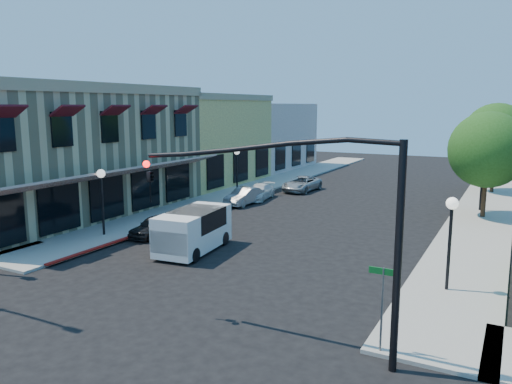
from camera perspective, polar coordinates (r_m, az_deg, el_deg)
The scene contains 20 objects.
ground at distance 16.48m, azimuth -15.37°, elevation -14.90°, with size 120.00×120.00×0.00m, color black.
sidewalk_left at distance 42.90m, azimuth 0.89°, elevation 0.80°, with size 3.50×50.00×0.12m, color #9C9A8E.
sidewalk_right at distance 38.39m, azimuth 24.85°, elevation -1.19°, with size 3.50×50.00×0.12m, color #9C9A8E.
curb_red_strip at distance 26.45m, azimuth -14.47°, elevation -5.37°, with size 0.25×10.00×0.06m, color maroon.
corner_brick_building at distance 33.95m, azimuth -22.11°, elevation 4.40°, with size 11.77×18.20×8.10m.
yellow_stucco_building at distance 45.10m, azimuth -7.39°, elevation 5.95°, with size 10.00×12.00×7.60m, color tan.
pink_stucco_building at distance 55.34m, azimuth -0.17°, elevation 6.43°, with size 10.00×12.00×7.00m, color tan.
street_tree_a at distance 32.90m, azimuth 24.95°, elevation 4.39°, with size 4.56×4.56×6.48m.
street_tree_b at distance 42.85m, azimuth 25.74°, elevation 5.86°, with size 4.94×4.94×7.02m.
signal_mast_arm at distance 13.37m, azimuth 7.12°, elevation -1.94°, with size 8.01×0.39×6.00m.
street_name_sign at distance 14.24m, azimuth 14.26°, elevation -11.47°, with size 0.80×0.06×2.50m.
lamppost_left_near at distance 26.98m, azimuth -17.24°, elevation 0.74°, with size 0.44×0.44×3.57m.
lamppost_left_far at distance 38.07m, azimuth -2.19°, elevation 3.71°, with size 0.44×0.44×3.57m.
lamppost_right_near at distance 19.29m, azimuth 21.41°, elevation -3.01°, with size 0.44×0.44×3.57m.
lamppost_right_far at distance 35.05m, azimuth 24.48°, elevation 2.30°, with size 0.44×0.44×3.57m.
white_van at distance 23.61m, azimuth -7.22°, elevation -4.12°, with size 2.35×4.59×1.96m.
parked_car_a at distance 26.86m, azimuth -11.47°, elevation -3.82°, with size 1.29×3.21×1.09m, color black.
parked_car_b at distance 34.67m, azimuth -1.36°, elevation -0.49°, with size 1.24×3.55×1.17m, color gray.
parked_car_c at distance 36.59m, azimuth 0.33°, elevation -0.00°, with size 1.52×3.75×1.09m, color silver.
parked_car_d at distance 40.28m, azimuth 5.25°, elevation 0.94°, with size 1.97×4.27×1.19m, color #9EA1A3.
Camera 1 is at (10.46, -10.76, 6.80)m, focal length 35.00 mm.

